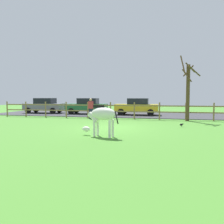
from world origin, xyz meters
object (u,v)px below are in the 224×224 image
object	(u,v)px
crow_on_grass	(181,125)
parked_car_yellow	(137,106)
parked_car_green	(87,106)
bare_tree	(188,89)
visitor_near_fence	(91,108)
parked_car_grey	(44,105)
zebra	(102,116)

from	to	relation	value
crow_on_grass	parked_car_yellow	size ratio (longest dim) A/B	0.05
parked_car_green	crow_on_grass	bearing A→B (deg)	-40.81
bare_tree	visitor_near_fence	xyz separation A→B (m)	(-7.36, -0.19, -1.39)
bare_tree	crow_on_grass	distance (m)	4.06
parked_car_grey	parked_car_green	bearing A→B (deg)	-1.08
crow_on_grass	parked_car_yellow	world-z (taller)	parked_car_yellow
parked_car_grey	visitor_near_fence	distance (m)	7.97
visitor_near_fence	parked_car_yellow	bearing A→B (deg)	53.63
bare_tree	parked_car_yellow	world-z (taller)	bare_tree
bare_tree	visitor_near_fence	bearing A→B (deg)	-178.52
crow_on_grass	parked_car_yellow	bearing A→B (deg)	116.15
parked_car_yellow	crow_on_grass	bearing A→B (deg)	-63.85
bare_tree	parked_car_yellow	size ratio (longest dim) A/B	1.19
zebra	parked_car_grey	bearing A→B (deg)	129.45
parked_car_yellow	parked_car_grey	bearing A→B (deg)	179.25
bare_tree	parked_car_yellow	distance (m)	6.04
crow_on_grass	visitor_near_fence	world-z (taller)	visitor_near_fence
crow_on_grass	parked_car_grey	xyz separation A→B (m)	(-13.44, 7.56, 0.72)
parked_car_yellow	parked_car_grey	xyz separation A→B (m)	(-9.79, 0.13, 0.00)
parked_car_grey	visitor_near_fence	size ratio (longest dim) A/B	2.51
bare_tree	parked_car_green	size ratio (longest dim) A/B	1.16
zebra	crow_on_grass	xyz separation A→B (m)	(3.65, 4.34, -0.80)
bare_tree	zebra	size ratio (longest dim) A/B	2.53
parked_car_grey	visitor_near_fence	world-z (taller)	visitor_near_fence
parked_car_green	parked_car_yellow	bearing A→B (deg)	-0.43
bare_tree	parked_car_green	distance (m)	10.20
bare_tree	visitor_near_fence	size ratio (longest dim) A/B	2.92
bare_tree	zebra	xyz separation A→B (m)	(-4.23, -7.71, -1.37)
zebra	parked_car_yellow	world-z (taller)	parked_car_yellow
parked_car_yellow	parked_car_grey	world-z (taller)	same
zebra	bare_tree	bearing A→B (deg)	61.25
zebra	parked_car_green	distance (m)	12.82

